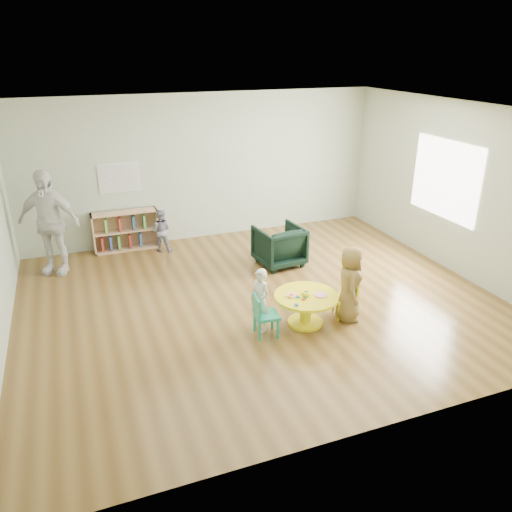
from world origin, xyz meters
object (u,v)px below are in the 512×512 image
(activity_table, at_px, (306,304))
(child_left, at_px, (260,301))
(child_right, at_px, (350,284))
(bookshelf, at_px, (125,231))
(kid_chair_right, at_px, (348,297))
(toddler, at_px, (161,230))
(kid_chair_left, at_px, (263,314))
(armchair, at_px, (279,246))
(adult_caretaker, at_px, (49,222))

(activity_table, bearing_deg, child_left, 174.33)
(child_right, bearing_deg, activity_table, 103.95)
(child_left, bearing_deg, bookshelf, 177.66)
(child_left, relative_size, child_right, 0.82)
(kid_chair_right, relative_size, toddler, 0.68)
(toddler, bearing_deg, kid_chair_right, 142.98)
(kid_chair_left, bearing_deg, armchair, 157.06)
(kid_chair_left, height_order, child_left, child_left)
(kid_chair_left, height_order, armchair, armchair)
(child_right, xyz_separation_m, adult_caretaker, (-3.84, 3.17, 0.35))
(toddler, bearing_deg, armchair, 165.55)
(kid_chair_left, height_order, adult_caretaker, adult_caretaker)
(child_left, height_order, toddler, child_left)
(bookshelf, bearing_deg, toddler, -29.06)
(toddler, height_order, adult_caretaker, adult_caretaker)
(activity_table, relative_size, kid_chair_right, 1.60)
(armchair, xyz_separation_m, child_left, (-1.12, -1.95, 0.10))
(kid_chair_left, relative_size, child_left, 0.65)
(kid_chair_right, height_order, child_left, child_left)
(kid_chair_left, relative_size, kid_chair_right, 1.06)
(kid_chair_left, xyz_separation_m, armchair, (1.13, 2.09, 0.04))
(toddler, bearing_deg, activity_table, 134.18)
(kid_chair_left, relative_size, armchair, 0.75)
(activity_table, bearing_deg, kid_chair_left, -174.12)
(armchair, relative_size, child_left, 0.86)
(kid_chair_right, relative_size, adult_caretaker, 0.31)
(kid_chair_right, xyz_separation_m, armchair, (-0.18, 2.03, 0.06))
(armchair, bearing_deg, kid_chair_right, 88.94)
(kid_chair_right, bearing_deg, armchair, 15.45)
(activity_table, distance_m, bookshelf, 4.21)
(child_right, distance_m, adult_caretaker, 4.99)
(bookshelf, xyz_separation_m, child_left, (1.31, -3.66, 0.08))
(child_right, height_order, toddler, child_right)
(kid_chair_left, bearing_deg, child_right, 94.64)
(activity_table, xyz_separation_m, child_left, (-0.65, 0.06, 0.14))
(child_right, xyz_separation_m, toddler, (-1.96, 3.46, -0.14))
(kid_chair_left, distance_m, adult_caretaker, 4.10)
(kid_chair_right, distance_m, armchair, 2.04)
(bookshelf, bearing_deg, activity_table, -62.16)
(kid_chair_right, bearing_deg, toddler, 40.76)
(kid_chair_left, xyz_separation_m, bookshelf, (-1.31, 3.79, 0.05))
(child_left, distance_m, adult_caretaker, 3.99)
(bookshelf, relative_size, adult_caretaker, 0.67)
(activity_table, distance_m, kid_chair_left, 0.66)
(child_left, bearing_deg, kid_chair_right, 64.62)
(child_right, bearing_deg, kid_chair_left, 111.08)
(activity_table, distance_m, adult_caretaker, 4.50)
(kid_chair_right, xyz_separation_m, bookshelf, (-2.62, 3.73, 0.07))
(kid_chair_right, xyz_separation_m, toddler, (-2.00, 3.39, 0.11))
(adult_caretaker, bearing_deg, kid_chair_right, -12.12)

